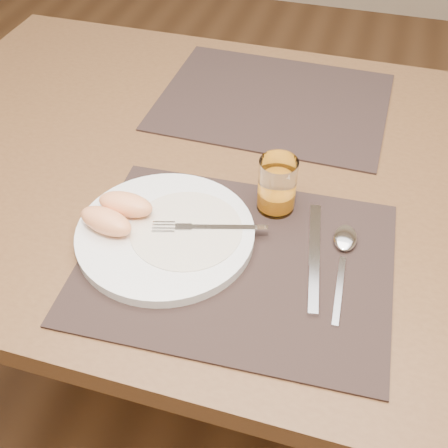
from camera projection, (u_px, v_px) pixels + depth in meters
ground at (244, 388)px, 1.50m from camera, size 5.00×5.00×0.00m
table at (253, 204)px, 1.04m from camera, size 1.40×0.90×0.75m
placemat_near at (236, 261)px, 0.82m from camera, size 0.47×0.37×0.00m
placemat_far at (273, 101)px, 1.13m from camera, size 0.45×0.35×0.00m
plate at (165, 234)px, 0.85m from camera, size 0.27×0.27×0.02m
plate_dressing at (186, 229)px, 0.84m from camera, size 0.17×0.17×0.00m
fork at (200, 228)px, 0.84m from camera, size 0.17×0.06×0.00m
knife at (314, 265)px, 0.81m from camera, size 0.05×0.22×0.01m
spoon at (344, 245)px, 0.84m from camera, size 0.04×0.19×0.01m
juice_glass at (277, 187)px, 0.88m from camera, size 0.06×0.06×0.09m
grapefruit_wedges at (116, 213)px, 0.84m from camera, size 0.11×0.09×0.04m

